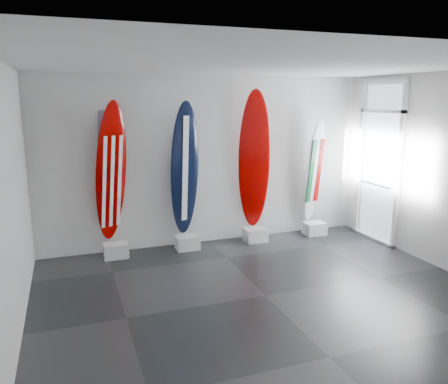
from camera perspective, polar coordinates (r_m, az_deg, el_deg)
name	(u,v)px	position (r m, az deg, el deg)	size (l,w,h in m)	color
floor	(266,296)	(6.14, 5.40, -13.14)	(6.00, 6.00, 0.00)	black
ceiling	(271,64)	(5.57, 6.02, 16.04)	(6.00, 6.00, 0.00)	white
wall_back	(208,161)	(7.97, -2.03, 4.03)	(6.00, 6.00, 0.00)	silver
wall_front	(410,247)	(3.64, 22.85, -6.53)	(6.00, 6.00, 0.00)	silver
wall_left	(9,205)	(5.17, -25.95, -1.52)	(5.00, 5.00, 0.00)	silver
display_block_usa	(116,250)	(7.64, -13.76, -7.32)	(0.40, 0.30, 0.24)	silver
surfboard_usa	(111,173)	(7.42, -14.33, 2.38)	(0.54, 0.08, 2.38)	#A00100
display_block_navy	(187,242)	(7.84, -4.73, -6.50)	(0.40, 0.30, 0.24)	silver
surfboard_navy	(185,169)	(7.63, -5.09, 2.91)	(0.53, 0.08, 2.34)	black
display_block_swiss	(255,235)	(8.26, 4.06, -5.54)	(0.40, 0.30, 0.24)	silver
surfboard_swiss	(254,160)	(8.04, 3.92, 4.12)	(0.57, 0.08, 2.54)	#A00100
display_block_italy	(314,228)	(8.82, 11.58, -4.61)	(0.40, 0.30, 0.24)	silver
surfboard_italy	(314,171)	(8.66, 11.54, 2.66)	(0.45, 0.08, 2.01)	white
wall_outlet	(69,237)	(7.83, -19.35, -5.43)	(0.09, 0.02, 0.13)	silver
glass_door	(379,164)	(8.56, 19.37, 3.40)	(0.12, 1.16, 2.85)	white
balcony	(432,207)	(9.61, 25.18, -1.81)	(2.80, 2.20, 1.20)	slate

